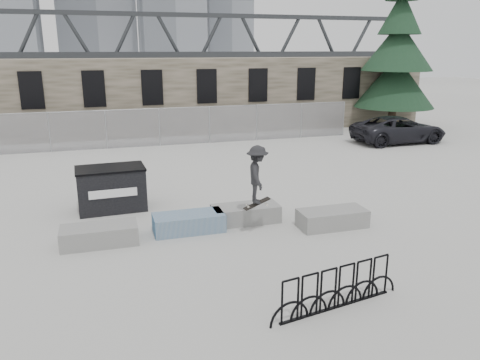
% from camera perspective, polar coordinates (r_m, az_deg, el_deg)
% --- Properties ---
extents(ground, '(120.00, 120.00, 0.00)m').
position_cam_1_polar(ground, '(13.83, -3.01, -5.78)').
color(ground, '#B5B5AF').
rests_on(ground, ground).
extents(stone_wall, '(36.00, 2.58, 4.50)m').
position_cam_1_polar(stone_wall, '(29.04, -10.87, 9.93)').
color(stone_wall, brown).
rests_on(stone_wall, ground).
extents(chainlink_fence, '(22.06, 0.06, 2.02)m').
position_cam_1_polar(chainlink_fence, '(25.51, -9.81, 6.44)').
color(chainlink_fence, gray).
rests_on(chainlink_fence, ground).
extents(planter_far_left, '(2.00, 0.90, 0.52)m').
position_cam_1_polar(planter_far_left, '(13.12, -16.77, -6.35)').
color(planter_far_left, gray).
rests_on(planter_far_left, ground).
extents(planter_center_left, '(2.00, 0.90, 0.52)m').
position_cam_1_polar(planter_center_left, '(13.52, -6.28, -5.09)').
color(planter_center_left, '#2E5D8A').
rests_on(planter_center_left, ground).
extents(planter_center_right, '(2.00, 0.90, 0.52)m').
position_cam_1_polar(planter_center_right, '(14.15, 0.69, -4.03)').
color(planter_center_right, gray).
rests_on(planter_center_right, ground).
extents(planter_offset, '(2.00, 0.90, 0.52)m').
position_cam_1_polar(planter_offset, '(14.04, 11.19, -4.51)').
color(planter_offset, gray).
rests_on(planter_offset, ground).
extents(dumpster, '(2.20, 1.41, 1.41)m').
position_cam_1_polar(dumpster, '(15.65, -15.40, -0.99)').
color(dumpster, black).
rests_on(dumpster, ground).
extents(bike_rack, '(3.10, 0.62, 0.90)m').
position_cam_1_polar(bike_rack, '(9.80, 11.77, -12.81)').
color(bike_rack, black).
rests_on(bike_rack, ground).
extents(spruce_tree, '(5.02, 5.02, 11.50)m').
position_cam_1_polar(spruce_tree, '(32.08, 18.63, 14.19)').
color(spruce_tree, '#38281E').
rests_on(spruce_tree, ground).
extents(truss_bridge, '(70.00, 3.00, 9.80)m').
position_cam_1_polar(truss_bridge, '(68.75, -6.02, 14.91)').
color(truss_bridge, '#2D3033').
rests_on(truss_bridge, ground).
extents(suv, '(5.31, 2.53, 1.46)m').
position_cam_1_polar(suv, '(27.51, 18.78, 5.86)').
color(suv, black).
rests_on(suv, ground).
extents(skateboarder, '(0.82, 1.16, 1.79)m').
position_cam_1_polar(skateboarder, '(12.91, 2.13, 0.65)').
color(skateboarder, black).
rests_on(skateboarder, ground).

